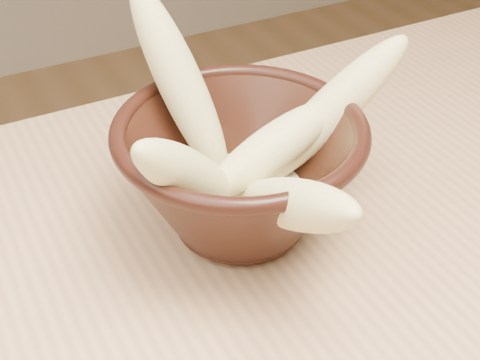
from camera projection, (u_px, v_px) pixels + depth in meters
name	position (u px, v px, depth m)	size (l,w,h in m)	color
bowl	(240.00, 171.00, 0.52)	(0.20, 0.20, 0.11)	black
milk_puddle	(240.00, 197.00, 0.54)	(0.11, 0.11, 0.02)	beige
banana_upright	(180.00, 83.00, 0.53)	(0.04, 0.04, 0.17)	#D2C87C
banana_left	(189.00, 175.00, 0.47)	(0.04, 0.04, 0.14)	#D2C87C
banana_right	(330.00, 111.00, 0.54)	(0.04, 0.04, 0.17)	#D2C87C
banana_across	(273.00, 148.00, 0.52)	(0.04, 0.04, 0.13)	#D2C87C
banana_front	(293.00, 204.00, 0.46)	(0.04, 0.04, 0.17)	#D2C87C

